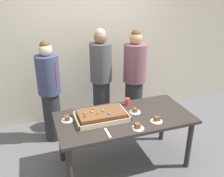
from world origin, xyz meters
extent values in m
plane|color=#5B5B60|center=(0.00, 0.00, 0.00)|extent=(12.00, 12.00, 0.00)
cube|color=beige|center=(0.00, 1.60, 1.50)|extent=(8.00, 0.12, 3.00)
cube|color=#2D2826|center=(0.00, 0.00, 0.73)|extent=(1.75, 0.85, 0.04)
cylinder|color=#2D2826|center=(-0.80, -0.35, 0.35)|extent=(0.07, 0.07, 0.71)
cylinder|color=#2D2826|center=(0.80, -0.35, 0.35)|extent=(0.07, 0.07, 0.71)
cylinder|color=#2D2826|center=(-0.80, 0.35, 0.35)|extent=(0.07, 0.07, 0.71)
cylinder|color=#2D2826|center=(0.80, 0.35, 0.35)|extent=(0.07, 0.07, 0.71)
cube|color=beige|center=(-0.30, 0.04, 0.76)|extent=(0.66, 0.41, 0.01)
cube|color=beige|center=(-0.30, -0.15, 0.79)|extent=(0.66, 0.01, 0.05)
cube|color=beige|center=(-0.30, 0.24, 0.79)|extent=(0.66, 0.01, 0.05)
cube|color=beige|center=(-0.62, 0.04, 0.79)|extent=(0.01, 0.41, 0.05)
cube|color=beige|center=(0.03, 0.04, 0.79)|extent=(0.01, 0.41, 0.05)
cube|color=brown|center=(-0.30, 0.04, 0.81)|extent=(0.59, 0.34, 0.09)
sphere|color=orange|center=(-0.35, 0.01, 0.86)|extent=(0.03, 0.03, 0.03)
sphere|color=red|center=(-0.52, -0.01, 0.86)|extent=(0.03, 0.03, 0.03)
sphere|color=yellow|center=(-0.41, 0.07, 0.86)|extent=(0.03, 0.03, 0.03)
sphere|color=green|center=(-0.28, 0.04, 0.86)|extent=(0.03, 0.03, 0.03)
sphere|color=#2D84E0|center=(-0.22, -0.05, 0.86)|extent=(0.03, 0.03, 0.03)
sphere|color=orange|center=(-0.37, 0.14, 0.86)|extent=(0.03, 0.03, 0.03)
sphere|color=green|center=(-0.51, 0.06, 0.86)|extent=(0.03, 0.03, 0.03)
cylinder|color=white|center=(0.04, -0.32, 0.75)|extent=(0.15, 0.15, 0.01)
cube|color=brown|center=(0.04, -0.32, 0.79)|extent=(0.06, 0.07, 0.06)
cylinder|color=white|center=(-0.72, 0.14, 0.75)|extent=(0.15, 0.15, 0.01)
cube|color=brown|center=(-0.72, 0.13, 0.79)|extent=(0.06, 0.07, 0.06)
cylinder|color=white|center=(0.17, 0.05, 0.75)|extent=(0.15, 0.15, 0.01)
cube|color=brown|center=(0.17, 0.06, 0.78)|extent=(0.05, 0.07, 0.05)
cylinder|color=white|center=(0.33, -0.25, 0.75)|extent=(0.15, 0.15, 0.01)
cube|color=brown|center=(0.34, -0.24, 0.79)|extent=(0.07, 0.05, 0.06)
cylinder|color=red|center=(0.16, 0.30, 0.80)|extent=(0.07, 0.07, 0.10)
cube|color=silver|center=(-0.33, -0.30, 0.75)|extent=(0.03, 0.20, 0.01)
cylinder|color=#28282D|center=(-0.84, 0.95, 0.40)|extent=(0.27, 0.27, 0.80)
cylinder|color=#384266|center=(-0.84, 0.95, 1.10)|extent=(0.34, 0.34, 0.59)
cube|color=maroon|center=(-0.76, 0.82, 1.13)|extent=(0.04, 0.02, 0.37)
sphere|color=beige|center=(-0.84, 0.95, 1.48)|extent=(0.19, 0.19, 0.19)
sphere|color=brown|center=(-0.84, 0.95, 1.53)|extent=(0.15, 0.15, 0.15)
cylinder|color=#28282D|center=(0.55, 0.92, 0.42)|extent=(0.30, 0.30, 0.83)
cylinder|color=#7A4C5B|center=(0.55, 0.92, 1.15)|extent=(0.37, 0.37, 0.63)
sphere|color=tan|center=(0.55, 0.92, 1.55)|extent=(0.20, 0.20, 0.20)
sphere|color=brown|center=(0.55, 0.92, 1.61)|extent=(0.16, 0.16, 0.16)
cylinder|color=#28282D|center=(0.00, 1.04, 0.43)|extent=(0.28, 0.28, 0.86)
cylinder|color=#4C4C51|center=(0.00, 1.04, 1.18)|extent=(0.35, 0.35, 0.62)
sphere|color=#8C664C|center=(0.00, 1.04, 1.58)|extent=(0.21, 0.21, 0.21)
sphere|color=#B2A899|center=(0.00, 1.04, 1.64)|extent=(0.16, 0.16, 0.16)
camera|label=1|loc=(-1.06, -2.56, 2.32)|focal=39.23mm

